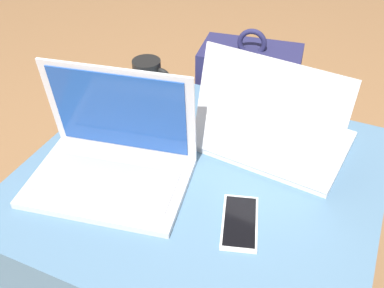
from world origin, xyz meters
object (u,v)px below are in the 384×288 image
(cell_phone, at_px, (240,222))
(backpack, at_px, (246,113))
(coffee_mug, at_px, (149,76))
(laptop_near, at_px, (113,157))
(laptop_far, at_px, (273,133))

(cell_phone, height_order, backpack, backpack)
(cell_phone, distance_m, coffee_mug, 0.57)
(laptop_near, distance_m, laptop_far, 0.39)
(laptop_near, relative_size, laptop_far, 1.06)
(backpack, bearing_deg, laptop_near, 69.75)
(laptop_near, xyz_separation_m, backpack, (0.13, 0.61, -0.22))
(laptop_far, bearing_deg, backpack, -58.37)
(backpack, bearing_deg, laptop_far, 107.39)
(cell_phone, relative_size, backpack, 0.30)
(laptop_near, bearing_deg, laptop_far, 27.14)
(laptop_near, bearing_deg, cell_phone, -14.61)
(laptop_near, xyz_separation_m, coffee_mug, (-0.11, 0.36, -0.00))
(cell_phone, xyz_separation_m, backpack, (-0.19, 0.63, -0.18))
(cell_phone, bearing_deg, coffee_mug, -59.35)
(laptop_far, distance_m, backpack, 0.47)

